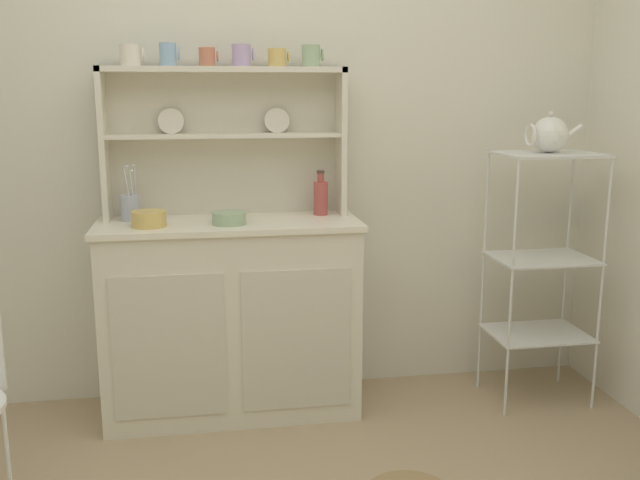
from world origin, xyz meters
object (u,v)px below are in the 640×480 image
object	(u,v)px
hutch_cabinet	(231,315)
bakers_rack	(542,249)
hutch_shelf_unit	(225,129)
utensil_jar	(130,207)
porcelain_teapot	(549,135)
jam_bottle	(321,197)
cup_cream_0	(131,55)
bowl_mixing_large	(149,219)

from	to	relation	value
hutch_cabinet	bakers_rack	bearing A→B (deg)	-4.26
hutch_shelf_unit	bakers_rack	bearing A→B (deg)	-10.93
utensil_jar	porcelain_teapot	bearing A→B (deg)	-5.76
hutch_shelf_unit	bakers_rack	size ratio (longest dim) A/B	0.91
jam_bottle	porcelain_teapot	world-z (taller)	porcelain_teapot
bakers_rack	hutch_shelf_unit	bearing A→B (deg)	169.07
hutch_cabinet	cup_cream_0	distance (m)	1.17
bowl_mixing_large	jam_bottle	bearing A→B (deg)	12.29
jam_bottle	utensil_jar	bearing A→B (deg)	-179.37
bowl_mixing_large	jam_bottle	distance (m)	0.75
hutch_cabinet	jam_bottle	xyz separation A→B (m)	(0.41, 0.09, 0.50)
cup_cream_0	porcelain_teapot	distance (m)	1.80
hutch_cabinet	porcelain_teapot	bearing A→B (deg)	-4.27
bowl_mixing_large	utensil_jar	distance (m)	0.18
hutch_shelf_unit	bowl_mixing_large	distance (m)	0.53
bowl_mixing_large	cup_cream_0	bearing A→B (deg)	105.38
cup_cream_0	porcelain_teapot	size ratio (longest dim) A/B	0.40
bowl_mixing_large	utensil_jar	size ratio (longest dim) A/B	0.59
hutch_shelf_unit	porcelain_teapot	world-z (taller)	hutch_shelf_unit
hutch_cabinet	bakers_rack	distance (m)	1.41
cup_cream_0	utensil_jar	xyz separation A→B (m)	(-0.03, -0.04, -0.62)
hutch_cabinet	bakers_rack	xyz separation A→B (m)	(1.38, -0.10, 0.27)
hutch_shelf_unit	hutch_cabinet	bearing A→B (deg)	-90.00
bakers_rack	jam_bottle	distance (m)	1.01
jam_bottle	bowl_mixing_large	bearing A→B (deg)	-167.71
bowl_mixing_large	porcelain_teapot	xyz separation A→B (m)	(1.70, -0.03, 0.32)
jam_bottle	porcelain_teapot	xyz separation A→B (m)	(0.97, -0.19, 0.27)
jam_bottle	hutch_shelf_unit	bearing A→B (deg)	169.34
hutch_shelf_unit	bowl_mixing_large	size ratio (longest dim) A/B	7.38
hutch_shelf_unit	utensil_jar	xyz separation A→B (m)	(-0.41, -0.09, -0.32)
hutch_cabinet	jam_bottle	distance (m)	0.65
cup_cream_0	hutch_shelf_unit	bearing A→B (deg)	6.21
hutch_cabinet	utensil_jar	bearing A→B (deg)	169.29
bakers_rack	cup_cream_0	world-z (taller)	cup_cream_0
cup_cream_0	bowl_mixing_large	distance (m)	0.68
porcelain_teapot	bakers_rack	bearing A→B (deg)	0.00
cup_cream_0	bowl_mixing_large	size ratio (longest dim) A/B	0.70
bakers_rack	cup_cream_0	size ratio (longest dim) A/B	11.59
bakers_rack	utensil_jar	bearing A→B (deg)	174.25
hutch_shelf_unit	cup_cream_0	size ratio (longest dim) A/B	10.58
hutch_cabinet	utensil_jar	size ratio (longest dim) A/B	4.66
hutch_cabinet	cup_cream_0	bearing A→B (deg)	162.02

